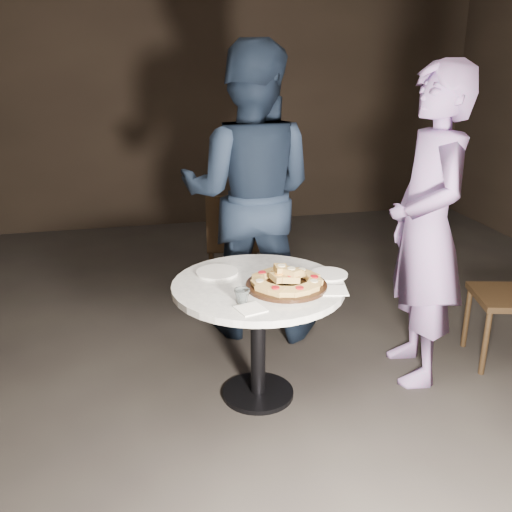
# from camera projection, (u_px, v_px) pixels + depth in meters

# --- Properties ---
(floor) EXTENTS (7.00, 7.00, 0.00)m
(floor) POSITION_uv_depth(u_px,v_px,m) (286.00, 397.00, 3.12)
(floor) COLOR black
(floor) RESTS_ON ground
(table) EXTENTS (0.98, 0.98, 0.66)m
(table) POSITION_uv_depth(u_px,v_px,m) (258.00, 305.00, 2.95)
(table) COLOR black
(table) RESTS_ON ground
(serving_board) EXTENTS (0.48, 0.48, 0.02)m
(serving_board) POSITION_uv_depth(u_px,v_px,m) (286.00, 285.00, 2.86)
(serving_board) COLOR black
(serving_board) RESTS_ON table
(focaccia_pile) EXTENTS (0.36, 0.36, 0.10)m
(focaccia_pile) POSITION_uv_depth(u_px,v_px,m) (286.00, 279.00, 2.85)
(focaccia_pile) COLOR #B98F47
(focaccia_pile) RESTS_ON serving_board
(plate_left) EXTENTS (0.24, 0.24, 0.01)m
(plate_left) POSITION_uv_depth(u_px,v_px,m) (217.00, 272.00, 3.04)
(plate_left) COLOR white
(plate_left) RESTS_ON table
(plate_right) EXTENTS (0.23, 0.23, 0.01)m
(plate_right) POSITION_uv_depth(u_px,v_px,m) (329.00, 274.00, 3.01)
(plate_right) COLOR white
(plate_right) RESTS_ON table
(water_glass) EXTENTS (0.08, 0.08, 0.07)m
(water_glass) POSITION_uv_depth(u_px,v_px,m) (242.00, 296.00, 2.67)
(water_glass) COLOR silver
(water_glass) RESTS_ON table
(napkin_near) EXTENTS (0.15, 0.15, 0.01)m
(napkin_near) POSITION_uv_depth(u_px,v_px,m) (251.00, 309.00, 2.61)
(napkin_near) COLOR white
(napkin_near) RESTS_ON table
(napkin_far) EXTENTS (0.15, 0.15, 0.01)m
(napkin_far) POSITION_uv_depth(u_px,v_px,m) (334.00, 291.00, 2.81)
(napkin_far) COLOR white
(napkin_far) RESTS_ON table
(chair_far) EXTENTS (0.44, 0.46, 0.82)m
(chair_far) POSITION_uv_depth(u_px,v_px,m) (233.00, 238.00, 4.25)
(chair_far) COLOR black
(chair_far) RESTS_ON ground
(diner_navy) EXTENTS (1.09, 0.97, 1.86)m
(diner_navy) POSITION_uv_depth(u_px,v_px,m) (249.00, 194.00, 3.61)
(diner_navy) COLOR black
(diner_navy) RESTS_ON ground
(diner_teal) EXTENTS (0.52, 0.70, 1.75)m
(diner_teal) POSITION_uv_depth(u_px,v_px,m) (426.00, 229.00, 3.08)
(diner_teal) COLOR slate
(diner_teal) RESTS_ON ground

